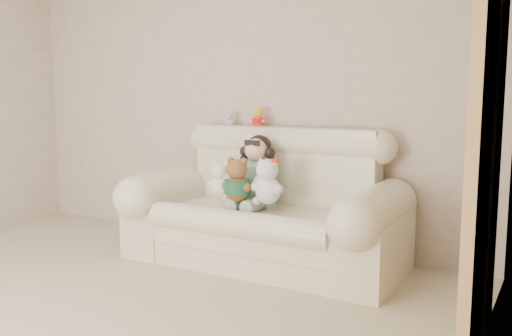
% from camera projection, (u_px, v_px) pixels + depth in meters
% --- Properties ---
extents(wall_back, '(4.50, 0.00, 4.50)m').
position_uv_depth(wall_back, '(231.00, 93.00, 4.78)').
color(wall_back, beige).
rests_on(wall_back, ground).
extents(wall_right, '(0.00, 5.00, 5.00)m').
position_uv_depth(wall_right, '(435.00, 90.00, 1.52)').
color(wall_right, beige).
rests_on(wall_right, ground).
extents(sofa, '(2.10, 0.95, 1.03)m').
position_uv_depth(sofa, '(263.00, 197.00, 4.16)').
color(sofa, beige).
rests_on(sofa, floor).
extents(door_panel, '(0.06, 0.90, 2.10)m').
position_uv_depth(door_panel, '(486.00, 142.00, 2.77)').
color(door_panel, '#B2894C').
rests_on(door_panel, floor).
extents(seated_child, '(0.35, 0.43, 0.57)m').
position_uv_depth(seated_child, '(257.00, 170.00, 4.25)').
color(seated_child, '#347A46').
rests_on(seated_child, sofa).
extents(brown_teddy, '(0.30, 0.27, 0.39)m').
position_uv_depth(brown_teddy, '(237.00, 176.00, 4.05)').
color(brown_teddy, brown).
rests_on(brown_teddy, sofa).
extents(white_cat, '(0.29, 0.24, 0.40)m').
position_uv_depth(white_cat, '(268.00, 176.00, 3.97)').
color(white_cat, white).
rests_on(white_cat, sofa).
extents(cream_teddy, '(0.23, 0.19, 0.33)m').
position_uv_depth(cream_teddy, '(221.00, 176.00, 4.21)').
color(cream_teddy, silver).
rests_on(cream_teddy, sofa).
extents(yellow_mini_bear, '(0.14, 0.11, 0.21)m').
position_uv_depth(yellow_mini_bear, '(259.00, 116.00, 4.53)').
color(yellow_mini_bear, gold).
rests_on(yellow_mini_bear, sofa).
extents(grey_mini_plush, '(0.12, 0.11, 0.16)m').
position_uv_depth(grey_mini_plush, '(230.00, 118.00, 4.68)').
color(grey_mini_plush, '#A8A9AF').
rests_on(grey_mini_plush, sofa).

